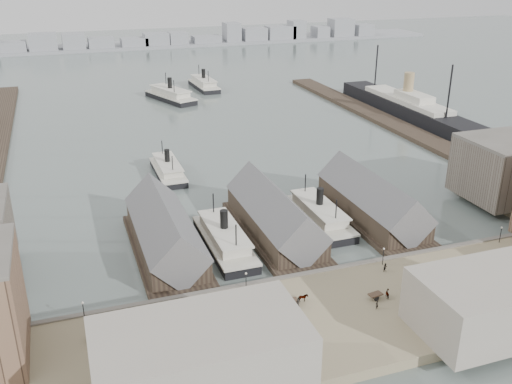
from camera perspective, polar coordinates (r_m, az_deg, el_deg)
name	(u,v)px	position (r m, az deg, el deg)	size (l,w,h in m)	color
ground	(303,269)	(122.63, 4.69, -7.66)	(900.00, 900.00, 0.00)	#53605D
quay	(347,317)	(107.04, 9.10, -12.21)	(180.00, 30.00, 2.00)	#847759
seawall	(313,276)	(117.99, 5.73, -8.36)	(180.00, 1.20, 2.30)	#59544C
east_wharf	(393,124)	(231.10, 13.54, 6.62)	(10.00, 180.00, 1.60)	#2D231C
ferry_shed_west	(165,234)	(128.07, -9.10, -4.15)	(14.00, 42.00, 12.60)	#2D231C
ferry_shed_center	(274,217)	(134.28, 1.85, -2.55)	(14.00, 42.00, 12.60)	#2D231C
ferry_shed_east	(372,203)	(144.96, 11.49, -1.07)	(14.00, 42.00, 12.60)	#2D231C
street_bldg_center	(488,303)	(106.08, 22.17, -10.25)	(24.00, 16.00, 10.00)	gray
street_bldg_west	(201,363)	(84.91, -5.50, -16.61)	(30.00, 16.00, 12.00)	gray
lamp_post_far_w	(83,308)	(105.89, -16.90, -11.00)	(0.44, 0.44, 3.92)	black
lamp_post_near_w	(246,278)	(109.89, -1.01, -8.59)	(0.44, 0.44, 3.92)	black
lamp_post_near_e	(383,253)	(121.39, 12.63, -5.97)	(0.44, 0.44, 3.92)	black
lamp_post_far_e	(501,232)	(138.55, 23.31, -3.66)	(0.44, 0.44, 3.92)	black
far_shore	(114,43)	(436.48, -14.04, 14.24)	(500.00, 40.00, 15.72)	gray
ferry_docked_west	(224,239)	(129.56, -3.17, -4.70)	(8.34, 27.81, 9.93)	black
ferry_docked_east	(319,214)	(142.40, 6.32, -2.21)	(8.18, 27.28, 9.74)	black
ferry_open_near	(168,169)	(174.32, -8.80, 2.28)	(7.39, 24.50, 8.75)	black
ferry_open_mid	(170,95)	(269.01, -8.55, 9.58)	(19.61, 32.64, 11.19)	black
ferry_open_far	(204,84)	(292.33, -5.24, 10.72)	(9.96, 29.53, 10.42)	black
ocean_steamer	(407,106)	(247.99, 14.83, 8.29)	(12.19, 89.08, 17.82)	black
horse_cart_left	(106,332)	(102.16, -14.74, -13.36)	(4.82, 2.05, 1.69)	black
horse_cart_center	(299,299)	(107.51, 4.31, -10.62)	(4.94, 1.72, 1.61)	black
horse_cart_right	(385,294)	(111.26, 12.74, -9.95)	(4.71, 2.13, 1.50)	black
pedestrian_0	(95,328)	(103.57, -15.84, -12.96)	(0.59, 0.43, 1.63)	black
pedestrian_1	(154,339)	(98.80, -10.13, -14.28)	(0.82, 0.64, 1.69)	black
pedestrian_2	(178,305)	(106.63, -7.77, -11.09)	(1.06, 0.61, 1.64)	black
pedestrian_3	(249,361)	(93.02, -0.74, -16.54)	(0.99, 0.41, 1.68)	black
pedestrian_4	(298,304)	(105.96, 4.21, -11.10)	(0.89, 0.58, 1.82)	black
pedestrian_5	(377,304)	(107.83, 12.00, -10.93)	(0.67, 0.49, 1.83)	black
pedestrian_6	(385,267)	(119.88, 12.82, -7.36)	(0.88, 0.69, 1.82)	black
pedestrian_8	(504,264)	(128.83, 23.56, -6.59)	(1.07, 0.45, 1.82)	black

